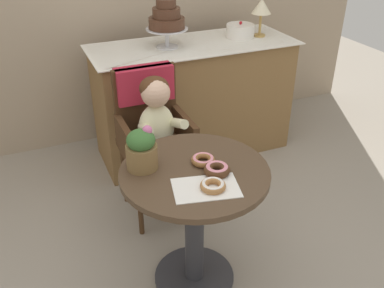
{
  "coord_description": "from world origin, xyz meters",
  "views": [
    {
      "loc": [
        -0.66,
        -1.52,
        1.83
      ],
      "look_at": [
        0.05,
        0.15,
        0.77
      ],
      "focal_mm": 39.36,
      "sensor_mm": 36.0,
      "label": 1
    }
  ],
  "objects": [
    {
      "name": "donut_front",
      "position": [
        0.06,
        0.04,
        0.74
      ],
      "size": [
        0.12,
        0.12,
        0.03
      ],
      "color": "#936033",
      "rests_on": "cafe_table"
    },
    {
      "name": "table_lamp",
      "position": [
        1.11,
        1.29,
        1.12
      ],
      "size": [
        0.15,
        0.15,
        0.28
      ],
      "color": "#B28C47",
      "rests_on": "display_counter"
    },
    {
      "name": "donut_side",
      "position": [
        0.01,
        -0.17,
        0.74
      ],
      "size": [
        0.12,
        0.12,
        0.04
      ],
      "color": "#AD7542",
      "rests_on": "cafe_table"
    },
    {
      "name": "tiered_cake_stand",
      "position": [
        0.34,
        1.3,
        1.1
      ],
      "size": [
        0.3,
        0.3,
        0.34
      ],
      "color": "silver",
      "rests_on": "display_counter"
    },
    {
      "name": "ground_plane",
      "position": [
        0.0,
        0.0,
        0.0
      ],
      "size": [
        8.0,
        8.0,
        0.0
      ],
      "primitive_type": "plane",
      "color": "gray"
    },
    {
      "name": "round_layer_cake",
      "position": [
        0.95,
        1.32,
        0.95
      ],
      "size": [
        0.22,
        0.22,
        0.12
      ],
      "color": "white",
      "rests_on": "display_counter"
    },
    {
      "name": "display_counter",
      "position": [
        0.55,
        1.3,
        0.45
      ],
      "size": [
        1.56,
        0.62,
        0.9
      ],
      "color": "olive",
      "rests_on": "ground"
    },
    {
      "name": "paper_napkin",
      "position": [
        -0.01,
        -0.15,
        0.72
      ],
      "size": [
        0.33,
        0.25,
        0.0
      ],
      "primitive_type": "cube",
      "rotation": [
        0.0,
        0.0,
        -0.22
      ],
      "color": "white",
      "rests_on": "cafe_table"
    },
    {
      "name": "seated_child",
      "position": [
        0.02,
        0.58,
        0.68
      ],
      "size": [
        0.27,
        0.32,
        0.73
      ],
      "color": "beige",
      "rests_on": "ground"
    },
    {
      "name": "donut_mid",
      "position": [
        0.08,
        -0.07,
        0.75
      ],
      "size": [
        0.13,
        0.13,
        0.05
      ],
      "color": "#4C2D19",
      "rests_on": "cafe_table"
    },
    {
      "name": "wicker_chair",
      "position": [
        0.02,
        0.74,
        0.64
      ],
      "size": [
        0.42,
        0.45,
        0.95
      ],
      "rotation": [
        0.0,
        0.0,
        0.01
      ],
      "color": "#472D19",
      "rests_on": "ground"
    },
    {
      "name": "cafe_table",
      "position": [
        0.0,
        0.0,
        0.51
      ],
      "size": [
        0.72,
        0.72,
        0.72
      ],
      "color": "#4C3826",
      "rests_on": "ground"
    },
    {
      "name": "flower_vase",
      "position": [
        -0.22,
        0.12,
        0.82
      ],
      "size": [
        0.15,
        0.15,
        0.22
      ],
      "color": "brown",
      "rests_on": "cafe_table"
    }
  ]
}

